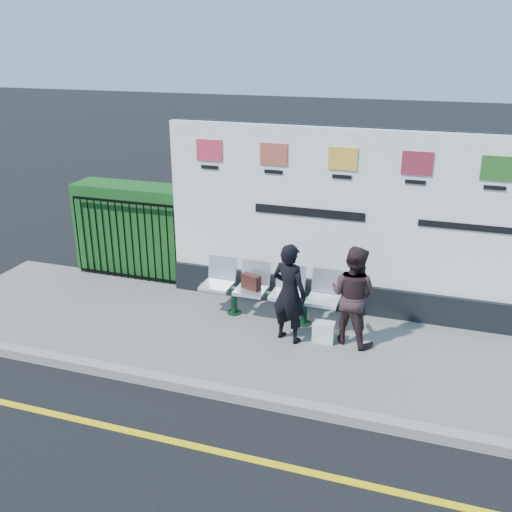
{
  "coord_description": "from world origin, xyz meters",
  "views": [
    {
      "loc": [
        0.84,
        -4.84,
        4.41
      ],
      "look_at": [
        -1.72,
        2.93,
        1.25
      ],
      "focal_mm": 40.0,
      "sensor_mm": 36.0,
      "label": 1
    }
  ],
  "objects_px": {
    "billboard": "(409,242)",
    "bench": "(268,305)",
    "woman_left": "(289,293)",
    "woman_right": "(353,295)"
  },
  "relations": [
    {
      "from": "billboard",
      "to": "woman_right",
      "type": "distance_m",
      "value": 1.38
    },
    {
      "from": "billboard",
      "to": "bench",
      "type": "distance_m",
      "value": 2.43
    },
    {
      "from": "billboard",
      "to": "woman_left",
      "type": "bearing_deg",
      "value": -140.33
    },
    {
      "from": "woman_left",
      "to": "woman_right",
      "type": "distance_m",
      "value": 0.93
    },
    {
      "from": "bench",
      "to": "woman_left",
      "type": "relative_size",
      "value": 1.48
    },
    {
      "from": "billboard",
      "to": "bench",
      "type": "height_order",
      "value": "billboard"
    },
    {
      "from": "billboard",
      "to": "woman_left",
      "type": "height_order",
      "value": "billboard"
    },
    {
      "from": "billboard",
      "to": "woman_right",
      "type": "height_order",
      "value": "billboard"
    },
    {
      "from": "woman_left",
      "to": "woman_right",
      "type": "bearing_deg",
      "value": -147.38
    },
    {
      "from": "bench",
      "to": "woman_right",
      "type": "distance_m",
      "value": 1.52
    }
  ]
}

